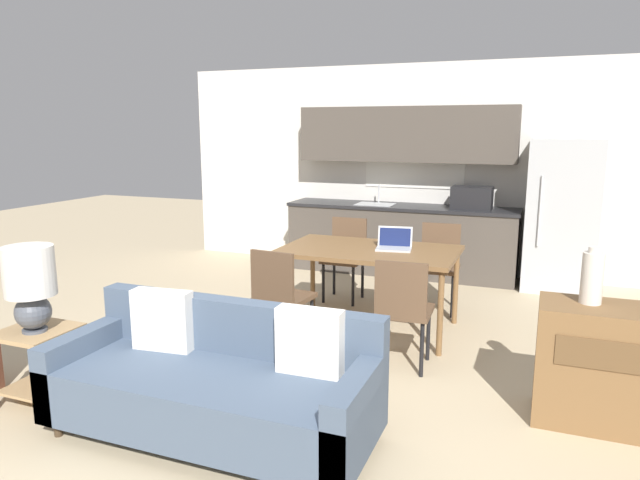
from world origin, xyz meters
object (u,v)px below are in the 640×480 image
dining_table (369,255)px  laptop (394,244)px  credenza (626,369)px  side_table (39,353)px  table_lamp (30,282)px  dining_chair_far_right (439,262)px  dining_chair_near_right (403,307)px  vase (592,277)px  refrigerator (561,216)px  dining_chair_near_left (280,294)px  couch (217,383)px  dining_chair_far_left (346,254)px

dining_table → laptop: size_ratio=4.55×
dining_table → credenza: 2.37m
dining_table → side_table: 2.85m
table_lamp → dining_chair_far_right: 3.83m
side_table → dining_chair_near_right: 2.65m
dining_table → vase: (1.80, -1.13, 0.24)m
vase → dining_chair_far_right: vase is taller
credenza → dining_chair_far_right: dining_chair_far_right is taller
refrigerator → dining_chair_far_right: size_ratio=1.96×
table_lamp → side_table: bearing=126.8°
vase → dining_chair_near_left: 2.38m
dining_chair_near_left → credenza: bearing=178.2°
side_table → dining_chair_far_right: (2.19, 3.10, 0.16)m
dining_table → credenza: (2.03, -1.18, -0.32)m
side_table → couch: bearing=3.9°
dining_chair_far_left → dining_chair_far_right: (1.03, -0.00, 0.00)m
credenza → laptop: bearing=145.3°
refrigerator → dining_chair_far_left: 2.58m
dining_chair_near_left → dining_chair_far_right: (1.04, 1.66, 0.00)m
dining_chair_near_right → dining_chair_far_right: 1.64m
couch → credenza: (2.35, 1.00, 0.06)m
credenza → laptop: laptop is taller
vase → dining_chair_near_left: bearing=172.7°
dining_table → laptop: bearing=21.2°
refrigerator → dining_chair_far_left: size_ratio=1.96×
dining_chair_near_right → dining_chair_far_right: bearing=-92.4°
refrigerator → dining_chair_near_right: bearing=-111.7°
dining_chair_far_left → laptop: laptop is taller
laptop → dining_table: bearing=-167.7°
refrigerator → couch: bearing=-115.0°
side_table → credenza: size_ratio=0.50×
couch → dining_chair_far_right: dining_chair_far_right is taller
refrigerator → vase: 3.26m
vase → dining_chair_far_right: bearing=123.3°
dining_chair_far_right → dining_chair_near_right: bearing=-93.4°
laptop → dining_chair_far_left: bearing=125.6°
laptop → refrigerator: bearing=45.3°
side_table → laptop: laptop is taller
dining_chair_far_left → refrigerator: bearing=30.4°
couch → credenza: couch is taller
vase → couch: bearing=-153.7°
dining_table → refrigerator: bearing=51.5°
couch → dining_chair_near_left: size_ratio=2.24×
vase → laptop: vase is taller
dining_table → laptop: laptop is taller
table_lamp → laptop: bearing=51.9°
couch → table_lamp: (-1.34, -0.12, 0.54)m
side_table → credenza: 3.87m
refrigerator → dining_chair_far_left: (-2.21, -1.29, -0.37)m
table_lamp → dining_chair_near_left: size_ratio=0.65×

